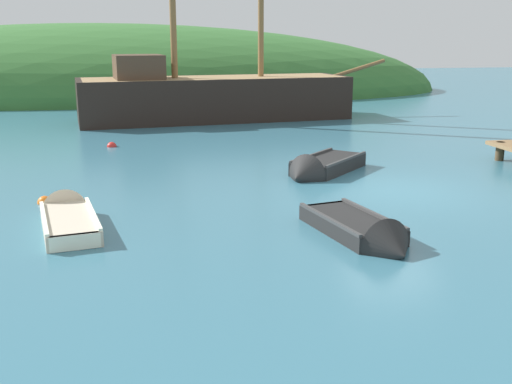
% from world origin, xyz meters
% --- Properties ---
extents(ground_plane, '(120.00, 120.00, 0.00)m').
position_xyz_m(ground_plane, '(0.00, 0.00, 0.00)').
color(ground_plane, teal).
extents(shore_hill, '(50.10, 18.95, 9.79)m').
position_xyz_m(shore_hill, '(-9.29, 30.20, 0.00)').
color(shore_hill, '#387033').
rests_on(shore_hill, ground).
extents(sailing_ship, '(15.84, 5.11, 13.22)m').
position_xyz_m(sailing_ship, '(-3.05, 15.09, 0.83)').
color(sailing_ship, black).
rests_on(sailing_ship, ground).
extents(rowboat_far, '(1.75, 3.33, 1.10)m').
position_xyz_m(rowboat_far, '(-2.23, -3.74, 0.11)').
color(rowboat_far, black).
rests_on(rowboat_far, ground).
extents(rowboat_outer_right, '(3.25, 3.29, 1.19)m').
position_xyz_m(rowboat_outer_right, '(-1.36, 2.29, 0.14)').
color(rowboat_outer_right, black).
rests_on(rowboat_outer_right, ground).
extents(rowboat_near_dock, '(1.61, 3.40, 1.02)m').
position_xyz_m(rowboat_near_dock, '(-8.25, -1.49, 0.10)').
color(rowboat_near_dock, beige).
rests_on(rowboat_near_dock, ground).
extents(buoy_red, '(0.36, 0.36, 0.36)m').
position_xyz_m(buoy_red, '(-7.66, 8.25, 0.00)').
color(buoy_red, red).
rests_on(buoy_red, ground).
extents(buoy_orange, '(0.36, 0.36, 0.36)m').
position_xyz_m(buoy_orange, '(-9.00, 0.42, 0.00)').
color(buoy_orange, orange).
rests_on(buoy_orange, ground).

